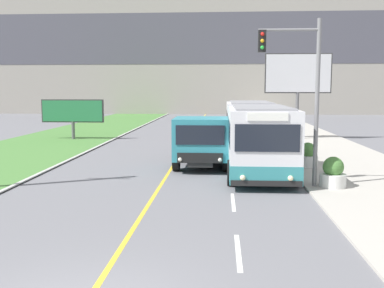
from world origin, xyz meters
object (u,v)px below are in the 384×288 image
(planter_round_near, at_px, (333,174))
(planter_round_second, at_px, (308,156))
(billboard_large, at_px, (298,76))
(billboard_small, at_px, (73,112))
(car_distant, at_px, (211,128))
(city_bus, at_px, (254,134))
(dump_truck, at_px, (202,141))
(traffic_light_mast, at_px, (301,82))

(planter_round_near, relative_size, planter_round_second, 1.00)
(billboard_large, xyz_separation_m, billboard_small, (-16.51, -0.85, -2.61))
(car_distant, distance_m, planter_round_near, 18.75)
(billboard_large, relative_size, billboard_small, 1.36)
(planter_round_near, height_order, planter_round_second, planter_round_second)
(planter_round_second, bearing_deg, city_bus, 157.61)
(billboard_large, bearing_deg, car_distant, 166.71)
(city_bus, xyz_separation_m, billboard_small, (-12.60, 10.29, 0.52))
(car_distant, distance_m, billboard_small, 10.51)
(car_distant, bearing_deg, planter_round_second, -70.25)
(planter_round_near, bearing_deg, planter_round_second, 91.37)
(planter_round_near, distance_m, planter_round_second, 4.43)
(city_bus, relative_size, planter_round_second, 11.23)
(city_bus, relative_size, billboard_small, 2.78)
(billboard_large, height_order, planter_round_second, billboard_large)
(car_distant, xyz_separation_m, billboard_large, (6.36, -1.50, 3.97))
(billboard_large, bearing_deg, planter_round_second, -96.86)
(city_bus, distance_m, dump_truck, 2.71)
(dump_truck, relative_size, car_distant, 1.59)
(car_distant, xyz_separation_m, billboard_small, (-10.15, -2.35, 1.36))
(dump_truck, bearing_deg, traffic_light_mast, -49.03)
(city_bus, bearing_deg, billboard_small, 140.77)
(city_bus, height_order, car_distant, city_bus)
(billboard_large, bearing_deg, planter_round_near, -94.68)
(traffic_light_mast, height_order, planter_round_second, traffic_light_mast)
(billboard_large, distance_m, billboard_small, 16.74)
(dump_truck, relative_size, planter_round_second, 5.96)
(planter_round_near, bearing_deg, billboard_small, 133.95)
(dump_truck, distance_m, planter_round_near, 6.84)
(city_bus, xyz_separation_m, planter_round_near, (2.56, -5.44, -0.95))
(city_bus, bearing_deg, planter_round_second, -22.39)
(billboard_large, height_order, planter_round_near, billboard_large)
(dump_truck, xyz_separation_m, car_distant, (0.08, 13.55, -0.56))
(city_bus, xyz_separation_m, traffic_light_mast, (1.28, -5.31, 2.44))
(traffic_light_mast, bearing_deg, billboard_small, 131.68)
(dump_truck, height_order, billboard_small, billboard_small)
(traffic_light_mast, bearing_deg, planter_round_second, 74.79)
(billboard_small, relative_size, planter_round_second, 4.04)
(city_bus, distance_m, traffic_light_mast, 5.98)
(dump_truck, relative_size, planter_round_near, 5.98)
(dump_truck, xyz_separation_m, billboard_large, (6.44, 12.05, 3.41))
(car_distant, bearing_deg, dump_truck, -90.34)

